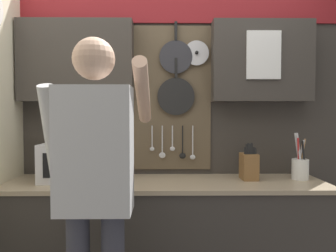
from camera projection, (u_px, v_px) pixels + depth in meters
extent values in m
cube|color=#38332D|center=(166.00, 244.00, 2.36)|extent=(2.24, 0.56, 0.85)
cube|color=tan|center=(166.00, 183.00, 2.35)|extent=(2.27, 0.59, 0.03)
cube|color=#38332D|center=(166.00, 132.00, 2.63)|extent=(2.84, 0.04, 2.44)
cube|color=maroon|center=(166.00, 0.00, 2.56)|extent=(2.80, 0.02, 0.36)
cube|color=#38332D|center=(76.00, 61.00, 2.50)|extent=(0.87, 0.16, 0.62)
cube|color=#38332D|center=(262.00, 61.00, 2.52)|extent=(0.76, 0.16, 0.62)
cube|color=brown|center=(172.00, 98.00, 2.59)|extent=(0.61, 0.01, 1.14)
cylinder|color=#2D2D33|center=(176.00, 57.00, 2.56)|extent=(0.26, 0.02, 0.26)
cube|color=black|center=(176.00, 31.00, 2.54)|extent=(0.02, 0.02, 0.14)
cylinder|color=black|center=(176.00, 96.00, 2.57)|extent=(0.29, 0.02, 0.29)
cube|color=black|center=(176.00, 68.00, 2.55)|extent=(0.02, 0.02, 0.15)
cylinder|color=silver|center=(197.00, 53.00, 2.56)|extent=(0.19, 0.01, 0.19)
sphere|color=black|center=(197.00, 53.00, 2.54)|extent=(0.03, 0.03, 0.03)
cylinder|color=silver|center=(152.00, 137.00, 2.58)|extent=(0.01, 0.01, 0.17)
ellipsoid|color=silver|center=(152.00, 149.00, 2.58)|extent=(0.04, 0.01, 0.03)
cylinder|color=silver|center=(162.00, 139.00, 2.58)|extent=(0.01, 0.01, 0.22)
ellipsoid|color=silver|center=(162.00, 155.00, 2.59)|extent=(0.05, 0.01, 0.05)
cylinder|color=silver|center=(172.00, 136.00, 2.58)|extent=(0.01, 0.01, 0.17)
ellipsoid|color=silver|center=(172.00, 149.00, 2.58)|extent=(0.04, 0.01, 0.04)
cylinder|color=black|center=(183.00, 140.00, 2.58)|extent=(0.01, 0.01, 0.22)
ellipsoid|color=black|center=(183.00, 156.00, 2.59)|extent=(0.05, 0.01, 0.05)
cylinder|color=silver|center=(193.00, 141.00, 2.58)|extent=(0.01, 0.01, 0.24)
ellipsoid|color=silver|center=(193.00, 157.00, 2.59)|extent=(0.04, 0.01, 0.04)
cube|color=white|center=(264.00, 55.00, 2.43)|extent=(0.26, 0.02, 0.36)
cube|color=silver|center=(78.00, 161.00, 2.39)|extent=(0.48, 0.37, 0.27)
cube|color=black|center=(62.00, 166.00, 2.20)|extent=(0.26, 0.01, 0.17)
cube|color=#333338|center=(95.00, 165.00, 2.20)|extent=(0.10, 0.01, 0.20)
cube|color=brown|center=(249.00, 166.00, 2.40)|extent=(0.11, 0.15, 0.19)
cylinder|color=black|center=(245.00, 151.00, 2.37)|extent=(0.02, 0.03, 0.05)
cylinder|color=black|center=(247.00, 149.00, 2.37)|extent=(0.02, 0.03, 0.07)
cylinder|color=black|center=(249.00, 149.00, 2.37)|extent=(0.02, 0.03, 0.08)
cylinder|color=black|center=(250.00, 149.00, 2.37)|extent=(0.02, 0.03, 0.08)
cylinder|color=black|center=(252.00, 149.00, 2.37)|extent=(0.02, 0.03, 0.08)
cylinder|color=black|center=(254.00, 151.00, 2.37)|extent=(0.02, 0.02, 0.05)
cylinder|color=black|center=(255.00, 151.00, 2.37)|extent=(0.02, 0.02, 0.05)
cylinder|color=white|center=(300.00, 169.00, 2.41)|extent=(0.12, 0.12, 0.15)
cylinder|color=silver|center=(298.00, 152.00, 2.42)|extent=(0.06, 0.02, 0.28)
cylinder|color=tan|center=(302.00, 155.00, 2.43)|extent=(0.04, 0.04, 0.24)
cylinder|color=silver|center=(299.00, 152.00, 2.39)|extent=(0.03, 0.06, 0.28)
cylinder|color=silver|center=(300.00, 155.00, 2.41)|extent=(0.05, 0.05, 0.23)
cylinder|color=tan|center=(300.00, 156.00, 2.41)|extent=(0.05, 0.01, 0.22)
cylinder|color=red|center=(299.00, 154.00, 2.40)|extent=(0.04, 0.06, 0.25)
cylinder|color=black|center=(304.00, 156.00, 2.38)|extent=(0.05, 0.04, 0.23)
cube|color=#BCBCBC|center=(95.00, 150.00, 1.67)|extent=(0.38, 0.22, 0.65)
sphere|color=#DBAD8E|center=(94.00, 59.00, 1.65)|extent=(0.22, 0.22, 0.22)
cylinder|color=#BCBCBC|center=(53.00, 139.00, 1.71)|extent=(0.08, 0.27, 0.57)
cylinder|color=#DBAD8E|center=(143.00, 93.00, 1.90)|extent=(0.08, 0.53, 0.36)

